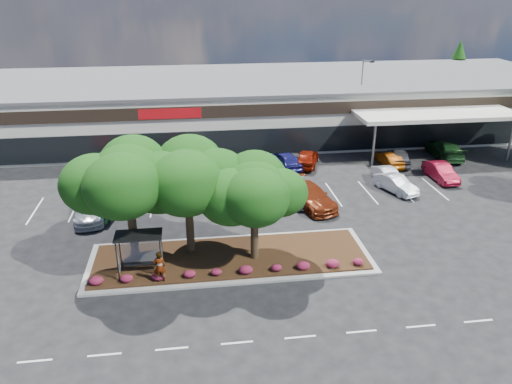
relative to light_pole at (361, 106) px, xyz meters
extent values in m
plane|color=black|center=(-14.45, -28.00, -3.90)|extent=(160.00, 160.00, 0.00)
cube|color=white|center=(-14.45, 6.00, -0.90)|extent=(80.00, 20.00, 6.00)
cube|color=#535355|center=(-14.45, 6.00, 2.20)|extent=(80.40, 20.40, 0.30)
cube|color=black|center=(-14.45, -4.05, 0.90)|extent=(80.00, 0.25, 1.20)
cube|color=black|center=(-14.45, -4.05, -2.30)|extent=(60.00, 0.18, 2.60)
cube|color=#B60D13|center=(-20.45, -4.12, 0.90)|extent=(6.00, 0.12, 1.00)
cube|color=white|center=(5.55, -6.50, 0.50)|extent=(16.00, 5.00, 0.40)
cylinder|color=slate|center=(-1.45, -8.50, -1.80)|extent=(0.24, 0.24, 4.20)
cylinder|color=slate|center=(12.55, -8.50, -1.80)|extent=(0.24, 0.24, 4.20)
cube|color=#979792|center=(-16.45, -24.00, -3.82)|extent=(18.00, 6.00, 0.15)
cube|color=#3A2513|center=(-16.45, -24.00, -3.70)|extent=(17.20, 5.20, 0.12)
cube|color=silver|center=(-26.45, -32.00, -3.89)|extent=(1.60, 0.12, 0.01)
cube|color=silver|center=(-23.25, -32.00, -3.89)|extent=(1.60, 0.12, 0.01)
cube|color=silver|center=(-20.05, -32.00, -3.89)|extent=(1.60, 0.12, 0.01)
cube|color=silver|center=(-16.85, -32.00, -3.89)|extent=(1.60, 0.12, 0.01)
cube|color=silver|center=(-13.65, -32.00, -3.89)|extent=(1.60, 0.12, 0.01)
cube|color=silver|center=(-10.45, -32.00, -3.89)|extent=(1.60, 0.12, 0.01)
cube|color=silver|center=(-7.25, -32.00, -3.89)|extent=(1.60, 0.12, 0.01)
cube|color=silver|center=(-4.05, -32.00, -3.89)|extent=(1.60, 0.12, 0.01)
cube|color=silver|center=(-30.95, -14.50, -3.89)|extent=(0.12, 5.00, 0.01)
cube|color=silver|center=(-27.95, -14.50, -3.89)|extent=(0.12, 5.00, 0.01)
cube|color=silver|center=(-24.95, -14.50, -3.89)|extent=(0.12, 5.00, 0.01)
cube|color=silver|center=(-21.95, -14.50, -3.89)|extent=(0.12, 5.00, 0.01)
cube|color=silver|center=(-18.95, -14.50, -3.89)|extent=(0.12, 5.00, 0.01)
cube|color=silver|center=(-15.95, -14.50, -3.89)|extent=(0.12, 5.00, 0.01)
cube|color=silver|center=(-12.95, -14.50, -3.89)|extent=(0.12, 5.00, 0.01)
cube|color=silver|center=(-9.95, -14.50, -3.89)|extent=(0.12, 5.00, 0.01)
cube|color=silver|center=(-6.95, -14.50, -3.89)|extent=(0.12, 5.00, 0.01)
cube|color=silver|center=(-3.95, -14.50, -3.89)|extent=(0.12, 5.00, 0.01)
cube|color=silver|center=(-0.95, -14.50, -3.89)|extent=(0.12, 5.00, 0.01)
cube|color=silver|center=(2.05, -14.50, -3.89)|extent=(0.12, 5.00, 0.01)
cylinder|color=black|center=(-23.20, -24.55, -2.39)|extent=(0.08, 0.08, 2.50)
cylinder|color=black|center=(-20.70, -24.55, -2.39)|extent=(0.08, 0.08, 2.50)
cylinder|color=black|center=(-23.20, -25.85, -2.39)|extent=(0.08, 0.08, 2.50)
cylinder|color=black|center=(-20.70, -25.85, -2.39)|extent=(0.08, 0.08, 2.50)
cube|color=black|center=(-21.95, -25.20, -1.10)|extent=(2.75, 1.55, 0.10)
cube|color=silver|center=(-21.95, -24.55, -2.26)|extent=(2.30, 0.03, 2.00)
cube|color=black|center=(-21.95, -24.95, -3.19)|extent=(2.00, 0.35, 0.06)
cone|color=#193C0D|center=(19.55, 16.00, 0.60)|extent=(3.96, 3.96, 9.00)
imported|color=#594C47|center=(-20.78, -26.30, -2.66)|extent=(0.73, 0.50, 1.96)
cube|color=#979792|center=(-0.11, 0.00, -3.70)|extent=(0.50, 0.50, 0.40)
cylinder|color=slate|center=(-0.11, 0.00, 0.73)|extent=(0.14, 0.14, 8.46)
cube|color=slate|center=(0.34, -0.01, 4.81)|extent=(0.91, 0.24, 0.14)
cube|color=black|center=(0.84, -0.02, 4.74)|extent=(0.46, 0.31, 0.18)
imported|color=#174D22|center=(-25.52, -15.64, -3.04)|extent=(2.56, 5.44, 1.72)
imported|color=#A9AEB6|center=(-26.48, -16.49, -3.14)|extent=(2.93, 5.52, 1.52)
imported|color=maroon|center=(-18.98, -12.73, -3.16)|extent=(2.90, 5.53, 1.48)
imported|color=#B3B3B3|center=(-18.14, -12.06, -3.11)|extent=(2.72, 5.05, 1.58)
imported|color=maroon|center=(-9.47, -16.51, -3.05)|extent=(3.97, 6.29, 1.70)
imported|color=#9DA2A9|center=(-10.20, -15.41, -3.23)|extent=(2.16, 4.69, 1.33)
imported|color=silver|center=(-1.60, -14.64, -3.20)|extent=(2.91, 4.48, 1.40)
imported|color=silver|center=(-1.53, -12.74, -3.23)|extent=(1.83, 4.20, 1.34)
imported|color=maroon|center=(3.47, -12.55, -3.16)|extent=(1.63, 4.52, 1.48)
imported|color=#8F0304|center=(-27.82, -10.37, -3.20)|extent=(2.17, 4.44, 1.40)
imported|color=#1C4F15|center=(-22.80, -5.52, -3.08)|extent=(4.02, 6.08, 1.64)
imported|color=maroon|center=(-20.65, -7.70, -3.06)|extent=(2.24, 5.02, 1.68)
imported|color=maroon|center=(-7.58, -7.38, -3.10)|extent=(3.42, 5.06, 1.60)
imported|color=navy|center=(-9.74, -7.72, -3.10)|extent=(2.75, 4.98, 1.60)
imported|color=#823704|center=(0.28, -8.42, -3.22)|extent=(1.51, 4.15, 1.36)
imported|color=#4E4D53|center=(1.36, -8.17, -3.12)|extent=(2.91, 4.91, 1.57)
imported|color=#19411C|center=(6.80, -6.76, -3.04)|extent=(3.06, 6.17, 1.72)
camera|label=1|loc=(-18.58, -51.75, 12.65)|focal=35.00mm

